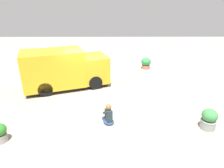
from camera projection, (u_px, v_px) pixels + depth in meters
The scene contains 5 objects.
ground_plane at pixel (87, 89), 11.63m from camera, with size 40.00×40.00×0.00m, color gray.
food_truck at pixel (64, 70), 11.52m from camera, with size 3.62×5.26×2.27m.
person_customer at pixel (108, 115), 8.16m from camera, with size 0.77×0.61×0.89m.
planter_flowering_near at pixel (146, 63), 15.10m from camera, with size 0.74×0.74×0.88m.
planter_flowering_far at pixel (209, 119), 7.76m from camera, with size 0.62×0.62×0.86m.
Camera 1 is at (-10.67, -1.41, 4.68)m, focal length 31.16 mm.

